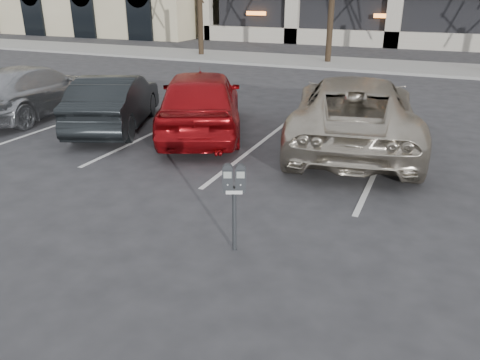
# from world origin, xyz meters

# --- Properties ---
(ground) EXTENTS (140.00, 140.00, 0.00)m
(ground) POSITION_xyz_m (0.00, 0.00, 0.00)
(ground) COLOR #28282B
(ground) RESTS_ON ground
(sidewalk) EXTENTS (80.00, 4.00, 0.12)m
(sidewalk) POSITION_xyz_m (0.00, 16.00, 0.06)
(sidewalk) COLOR gray
(sidewalk) RESTS_ON ground
(stall_lines) EXTENTS (16.90, 5.20, 0.00)m
(stall_lines) POSITION_xyz_m (-1.40, 2.30, 0.01)
(stall_lines) COLOR silver
(stall_lines) RESTS_ON ground
(parking_meter) EXTENTS (0.34, 0.24, 1.25)m
(parking_meter) POSITION_xyz_m (0.04, -2.00, 0.96)
(parking_meter) COLOR black
(parking_meter) RESTS_ON ground
(suv_silver) EXTENTS (3.69, 6.20, 1.62)m
(suv_silver) POSITION_xyz_m (0.61, 3.41, 0.81)
(suv_silver) COLOR #B6AD9B
(suv_silver) RESTS_ON ground
(car_red) EXTENTS (3.78, 5.20, 1.65)m
(car_red) POSITION_xyz_m (-3.06, 2.89, 0.82)
(car_red) COLOR maroon
(car_red) RESTS_ON ground
(car_dark) EXTENTS (2.94, 4.46, 1.39)m
(car_dark) POSITION_xyz_m (-5.36, 2.48, 0.70)
(car_dark) COLOR black
(car_dark) RESTS_ON ground
(car_silver) EXTENTS (2.40, 5.04, 1.42)m
(car_silver) POSITION_xyz_m (-8.37, 2.65, 0.71)
(car_silver) COLOR #93969A
(car_silver) RESTS_ON ground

